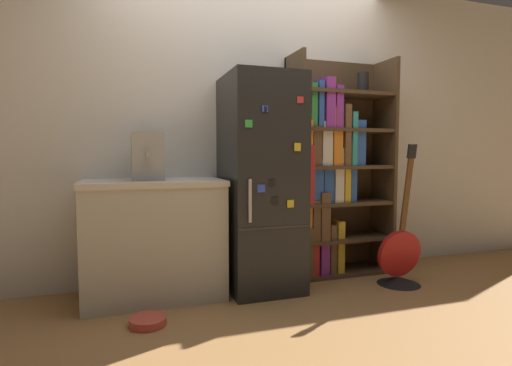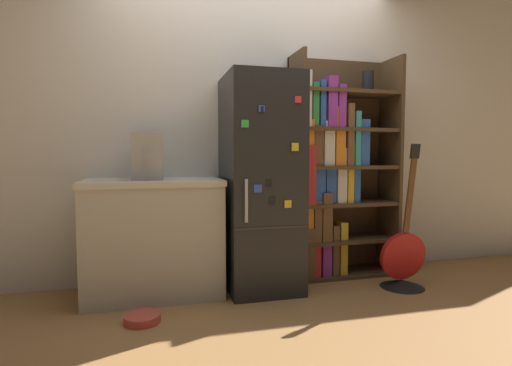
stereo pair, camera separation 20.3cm
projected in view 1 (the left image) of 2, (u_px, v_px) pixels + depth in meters
name	position (u px, v px, depth m)	size (l,w,h in m)	color
ground_plane	(266.00, 292.00, 3.05)	(16.00, 16.00, 0.00)	#A87542
wall_back	(247.00, 125.00, 3.41)	(8.00, 0.05, 2.60)	silver
refrigerator	(260.00, 183.00, 3.11)	(0.55, 0.67, 1.65)	black
bookshelf	(327.00, 173.00, 3.47)	(0.91, 0.37, 1.88)	#4C3823
kitchen_counter	(154.00, 238.00, 2.93)	(1.00, 0.58, 0.86)	#BCB7A8
espresso_machine	(147.00, 157.00, 2.86)	(0.22, 0.33, 0.34)	#A5A39E
guitar	(399.00, 264.00, 3.22)	(0.38, 0.34, 1.13)	black
pet_bowl	(148.00, 321.00, 2.45)	(0.23, 0.23, 0.05)	#D84C3F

